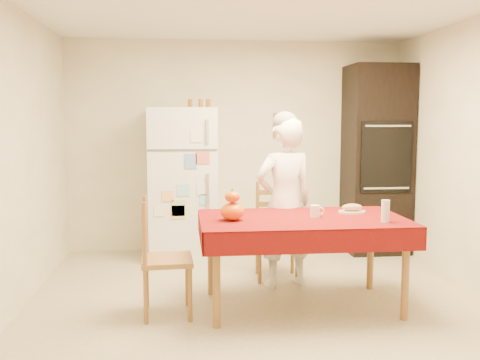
{
  "coord_description": "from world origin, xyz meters",
  "views": [
    {
      "loc": [
        -0.65,
        -4.16,
        1.57
      ],
      "look_at": [
        -0.18,
        0.2,
        1.07
      ],
      "focal_mm": 40.0,
      "sensor_mm": 36.0,
      "label": 1
    }
  ],
  "objects": [
    {
      "name": "floor",
      "position": [
        0.0,
        0.0,
        0.0
      ],
      "size": [
        4.5,
        4.5,
        0.0
      ],
      "primitive_type": "plane",
      "color": "tan",
      "rests_on": "ground"
    },
    {
      "name": "room_shell",
      "position": [
        0.0,
        0.0,
        1.62
      ],
      "size": [
        4.02,
        4.52,
        2.51
      ],
      "color": "#F1E9CA",
      "rests_on": "ground"
    },
    {
      "name": "refrigerator",
      "position": [
        -0.65,
        1.88,
        0.85
      ],
      "size": [
        0.75,
        0.74,
        1.7
      ],
      "color": "white",
      "rests_on": "floor"
    },
    {
      "name": "oven_cabinet",
      "position": [
        1.63,
        1.93,
        1.1
      ],
      "size": [
        0.7,
        0.62,
        2.2
      ],
      "color": "black",
      "rests_on": "floor"
    },
    {
      "name": "dining_table",
      "position": [
        0.33,
        0.13,
        0.69
      ],
      "size": [
        1.7,
        1.0,
        0.76
      ],
      "color": "brown",
      "rests_on": "floor"
    },
    {
      "name": "chair_far",
      "position": [
        0.27,
        1.0,
        0.51
      ],
      "size": [
        0.45,
        0.43,
        0.95
      ],
      "rotation": [
        0.0,
        0.0,
        -0.07
      ],
      "color": "brown",
      "rests_on": "floor"
    },
    {
      "name": "chair_left",
      "position": [
        -0.85,
        0.06,
        0.51
      ],
      "size": [
        0.42,
        0.44,
        0.95
      ],
      "rotation": [
        0.0,
        0.0,
        1.62
      ],
      "color": "brown",
      "rests_on": "floor"
    },
    {
      "name": "seated_woman",
      "position": [
        0.29,
        0.71,
        0.79
      ],
      "size": [
        0.66,
        0.52,
        1.59
      ],
      "primitive_type": "imported",
      "rotation": [
        0.0,
        0.0,
        3.41
      ],
      "color": "white",
      "rests_on": "floor"
    },
    {
      "name": "coffee_mug",
      "position": [
        0.44,
        0.14,
        0.81
      ],
      "size": [
        0.08,
        0.08,
        0.1
      ],
      "primitive_type": "cylinder",
      "color": "white",
      "rests_on": "dining_table"
    },
    {
      "name": "pumpkin_lower",
      "position": [
        -0.26,
        0.07,
        0.83
      ],
      "size": [
        0.19,
        0.19,
        0.14
      ],
      "primitive_type": "ellipsoid",
      "color": "#DF5005",
      "rests_on": "dining_table"
    },
    {
      "name": "pumpkin_upper",
      "position": [
        -0.26,
        0.07,
        0.95
      ],
      "size": [
        0.12,
        0.12,
        0.09
      ],
      "primitive_type": "ellipsoid",
      "color": "red",
      "rests_on": "pumpkin_lower"
    },
    {
      "name": "wine_glass",
      "position": [
        0.94,
        -0.13,
        0.85
      ],
      "size": [
        0.07,
        0.07,
        0.18
      ],
      "primitive_type": "cylinder",
      "color": "silver",
      "rests_on": "dining_table"
    },
    {
      "name": "bread_plate",
      "position": [
        0.81,
        0.3,
        0.77
      ],
      "size": [
        0.24,
        0.24,
        0.02
      ],
      "primitive_type": "cylinder",
      "color": "silver",
      "rests_on": "dining_table"
    },
    {
      "name": "bread_loaf",
      "position": [
        0.81,
        0.3,
        0.81
      ],
      "size": [
        0.18,
        0.1,
        0.06
      ],
      "primitive_type": "ellipsoid",
      "color": "#9E7B4D",
      "rests_on": "bread_plate"
    },
    {
      "name": "spice_jar_left",
      "position": [
        -0.56,
        1.93,
        1.75
      ],
      "size": [
        0.05,
        0.05,
        0.1
      ],
      "primitive_type": "cylinder",
      "color": "brown",
      "rests_on": "refrigerator"
    },
    {
      "name": "spice_jar_mid",
      "position": [
        -0.44,
        1.93,
        1.75
      ],
      "size": [
        0.05,
        0.05,
        0.1
      ],
      "primitive_type": "cylinder",
      "color": "#91591A",
      "rests_on": "refrigerator"
    },
    {
      "name": "spice_jar_right",
      "position": [
        -0.36,
        1.93,
        1.75
      ],
      "size": [
        0.05,
        0.05,
        0.1
      ],
      "primitive_type": "cylinder",
      "color": "#99531B",
      "rests_on": "refrigerator"
    }
  ]
}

